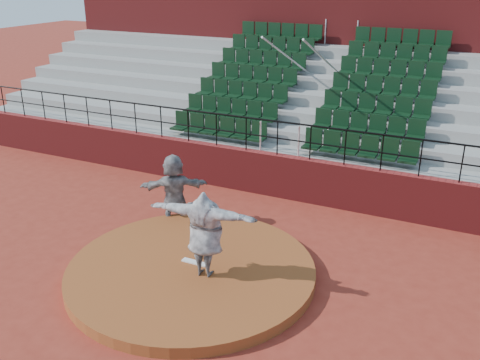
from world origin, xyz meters
name	(u,v)px	position (x,y,z in m)	size (l,w,h in m)	color
ground	(192,276)	(0.00, 0.00, 0.00)	(90.00, 90.00, 0.00)	maroon
pitchers_mound	(191,271)	(0.00, 0.00, 0.12)	(5.50, 5.50, 0.25)	brown
pitching_rubber	(195,262)	(0.00, 0.15, 0.27)	(0.60, 0.15, 0.03)	white
boundary_wall	(276,175)	(0.00, 5.00, 0.65)	(24.00, 0.30, 1.30)	maroon
wall_railing	(278,131)	(0.00, 5.00, 2.03)	(24.04, 0.05, 1.03)	black
seating_deck	(316,120)	(0.00, 8.65, 1.44)	(24.00, 5.97, 4.63)	gray
press_box_facade	(350,44)	(0.00, 12.60, 3.55)	(24.00, 3.00, 7.10)	maroon
pitcher	(205,234)	(0.44, -0.13, 1.21)	(2.37, 0.65, 1.93)	black
fielder	(174,190)	(-1.74, 2.12, 0.96)	(1.79, 0.57, 1.93)	black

